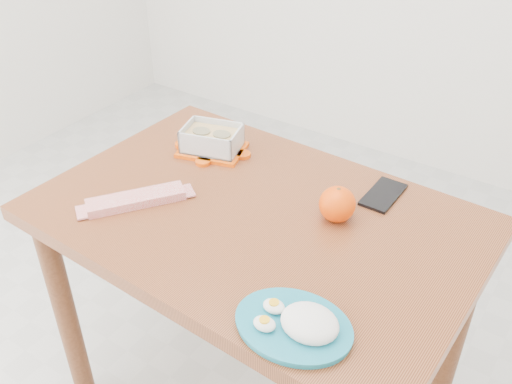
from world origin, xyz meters
The scene contains 6 objects.
dining_table centered at (0.20, 0.07, 0.63)m, with size 1.06×0.73×0.75m.
food_container centered at (-0.07, 0.24, 0.79)m, with size 0.20×0.18×0.07m.
orange_fruit centered at (0.37, 0.15, 0.79)m, with size 0.09×0.09×0.09m, color #FF5505.
rice_plate centered at (0.47, -0.19, 0.77)m, with size 0.24×0.24×0.06m.
candy_bar centered at (-0.07, -0.06, 0.76)m, with size 0.24×0.06×0.02m, color #C0090A.
smartphone centered at (0.42, 0.30, 0.75)m, with size 0.07×0.14×0.01m, color black.
Camera 1 is at (0.80, -0.84, 1.56)m, focal length 40.00 mm.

